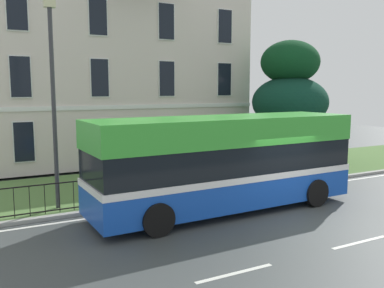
{
  "coord_description": "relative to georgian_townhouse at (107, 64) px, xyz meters",
  "views": [
    {
      "loc": [
        -8.92,
        -9.02,
        4.06
      ],
      "look_at": [
        -1.64,
        4.67,
        1.99
      ],
      "focal_mm": 38.58,
      "sensor_mm": 36.0,
      "label": 1
    }
  ],
  "objects": [
    {
      "name": "georgian_townhouse",
      "position": [
        0.0,
        0.0,
        0.0
      ],
      "size": [
        14.43,
        9.68,
        10.84
      ],
      "color": "beige",
      "rests_on": "ground_plane"
    },
    {
      "name": "ground_plane",
      "position": [
        1.66,
        -14.33,
        -5.58
      ],
      "size": [
        60.0,
        56.0,
        0.18
      ],
      "color": "#3E4343"
    },
    {
      "name": "evergreen_tree",
      "position": [
        8.03,
        -7.21,
        -2.86
      ],
      "size": [
        5.07,
        5.07,
        6.68
      ],
      "color": "#423328",
      "rests_on": "ground_plane"
    },
    {
      "name": "litter_bin",
      "position": [
        4.05,
        -10.25,
        -4.84
      ],
      "size": [
        0.52,
        0.52,
        1.2
      ],
      "color": "#23472D",
      "rests_on": "ground_plane"
    },
    {
      "name": "single_decker_bus",
      "position": [
        0.08,
        -13.11,
        -3.91
      ],
      "size": [
        9.26,
        2.85,
        3.15
      ],
      "rotation": [
        0.0,
        0.0,
        0.03
      ],
      "color": "#164AB7",
      "rests_on": "ground_plane"
    },
    {
      "name": "street_lamp_post",
      "position": [
        -4.92,
        -10.61,
        -1.53
      ],
      "size": [
        0.36,
        0.24,
        6.84
      ],
      "color": "#333338",
      "rests_on": "ground_plane"
    },
    {
      "name": "iron_verge_railing",
      "position": [
        -0.0,
        -11.13,
        -4.94
      ],
      "size": [
        14.45,
        0.04,
        0.97
      ],
      "color": "black",
      "rests_on": "ground_plane"
    }
  ]
}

